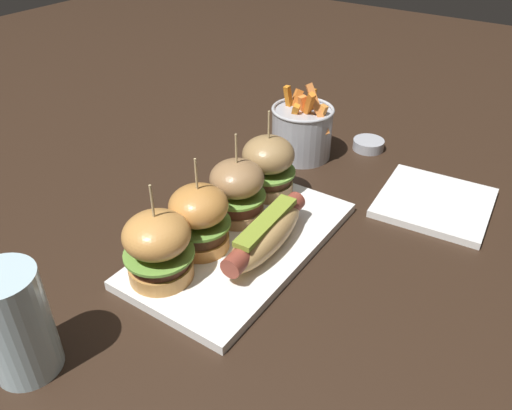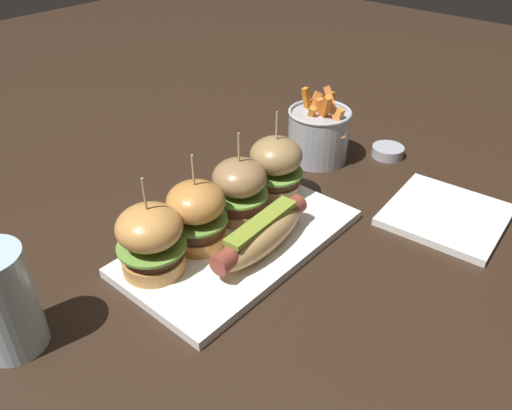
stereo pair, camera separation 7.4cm
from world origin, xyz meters
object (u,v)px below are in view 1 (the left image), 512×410
slider_center_left (199,218)px  sauce_ramekin (368,144)px  slider_far_right (268,165)px  side_plate (434,202)px  slider_center_right (237,190)px  water_glass (16,324)px  slider_far_left (158,247)px  fries_bucket (302,131)px  hot_dog (265,235)px  platter_main (243,243)px

slider_center_left → sauce_ramekin: size_ratio=2.37×
slider_far_right → side_plate: slider_far_right is taller
slider_center_right → slider_far_right: size_ratio=0.98×
sauce_ramekin → water_glass: bearing=171.8°
slider_far_left → water_glass: (-0.18, 0.03, 0.00)m
slider_far_left → fries_bucket: (0.41, 0.03, -0.01)m
slider_center_left → water_glass: slider_center_left is taller
water_glass → side_plate: bearing=-25.4°
fries_bucket → side_plate: bearing=-96.0°
hot_dog → slider_far_right: slider_far_right is taller
platter_main → slider_far_left: 0.14m
hot_dog → water_glass: water_glass is taller
fries_bucket → sauce_ramekin: 0.14m
platter_main → slider_center_left: 0.08m
slider_center_right → sauce_ramekin: slider_center_right is taller
fries_bucket → water_glass: fries_bucket is taller
slider_far_left → slider_center_right: 0.17m
slider_center_left → slider_far_left: bearing=177.4°
slider_far_right → water_glass: slider_far_right is taller
slider_center_left → water_glass: size_ratio=1.06×
slider_far_left → slider_center_left: size_ratio=0.99×
sauce_ramekin → slider_far_left: bearing=172.3°
sauce_ramekin → side_plate: (-0.12, -0.17, -0.00)m
slider_center_right → platter_main: bearing=-137.5°
hot_dog → fries_bucket: bearing=20.7°
slider_center_right → fries_bucket: (0.25, 0.03, -0.01)m
fries_bucket → sauce_ramekin: fries_bucket is taller
slider_far_right → fries_bucket: (0.16, 0.03, -0.01)m
slider_center_left → slider_center_right: (0.09, 0.00, -0.00)m
hot_dog → slider_center_right: size_ratio=1.33×
hot_dog → slider_far_right: bearing=31.5°
platter_main → slider_far_right: bearing=17.4°
fries_bucket → side_plate: size_ratio=0.86×
slider_center_right → side_plate: bearing=-47.0°
sauce_ramekin → side_plate: bearing=-125.8°
slider_center_right → water_glass: 0.35m
slider_center_right → slider_far_right: (0.09, 0.00, 0.00)m
platter_main → fries_bucket: (0.29, 0.07, 0.04)m
platter_main → sauce_ramekin: (0.39, -0.03, 0.00)m
hot_dog → side_plate: size_ratio=1.08×
platter_main → fries_bucket: bearing=13.6°
platter_main → slider_center_left: slider_center_left is taller
hot_dog → slider_center_left: bearing=118.2°
side_plate → water_glass: 0.63m
slider_center_left → side_plate: bearing=-37.4°
slider_center_right → side_plate: size_ratio=0.82×
platter_main → sauce_ramekin: 0.39m
slider_far_right → water_glass: size_ratio=1.07×
slider_far_left → fries_bucket: size_ratio=0.96×
slider_far_left → slider_center_right: size_ratio=1.00×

